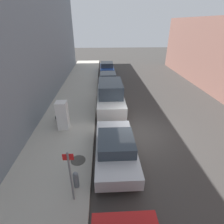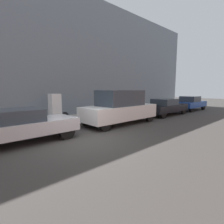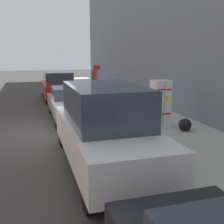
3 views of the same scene
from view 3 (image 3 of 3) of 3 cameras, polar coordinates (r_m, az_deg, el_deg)
The scene contains 12 objects.
ground_plane at distance 10.66m, azimuth -14.65°, elevation -4.32°, with size 80.00×80.00×0.00m, color #383533.
sidewalk_slab at distance 11.64m, azimuth 7.94°, elevation -2.29°, with size 3.65×44.00×0.15m, color #B2ADA0.
building_facade_near at distance 12.79m, azimuth 20.15°, elevation 20.32°, with size 1.62×39.60×9.86m, color slate.
discarded_refrigerator at distance 10.87m, azimuth 9.77°, elevation 1.77°, with size 0.63×0.64×1.76m.
manhole_cover at distance 13.30m, azimuth -0.62°, elevation -0.03°, with size 0.70×0.70×0.02m, color #47443F.
street_sign_post at distance 15.03m, azimuth -3.14°, elevation 6.11°, with size 0.36×0.07×2.20m.
fire_hydrant at distance 14.58m, azimuth -2.66°, elevation 2.49°, with size 0.22×0.22×0.74m.
trash_bag at distance 10.43m, azimuth 14.62°, elevation -2.52°, with size 0.46×0.46×0.46m, color black.
pedestrian_walking_far at distance 21.93m, azimuth -3.59°, elevation 7.20°, with size 0.48×0.22×1.68m.
parked_suv_red at distance 18.13m, azimuth -10.89°, elevation 5.35°, with size 1.86×4.44×1.75m.
parked_sedan_silver at distance 12.71m, azimuth -8.26°, elevation 1.96°, with size 1.83×4.30×1.41m.
parked_van_white at distance 7.13m, azimuth -1.43°, elevation -3.21°, with size 1.95×5.13×2.13m.
Camera 3 is at (0.26, 10.25, 2.91)m, focal length 45.00 mm.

